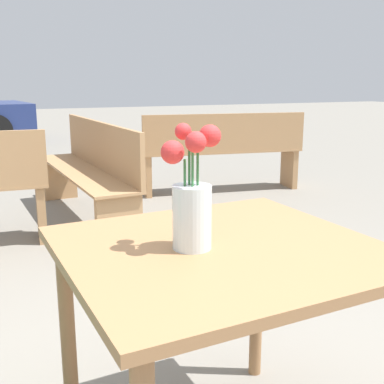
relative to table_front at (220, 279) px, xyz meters
The scene contains 4 objects.
table_front is the anchor object (origin of this frame).
flower_vase 0.24m from the table_front, behind, with size 0.16×0.14×0.34m.
bench_near 2.87m from the table_front, 84.96° to the left, with size 0.47×1.99×0.85m.
bench_far 3.81m from the table_front, 62.16° to the left, with size 1.79×0.64×0.85m.
Camera 1 is at (-0.61, -1.15, 1.19)m, focal length 45.00 mm.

